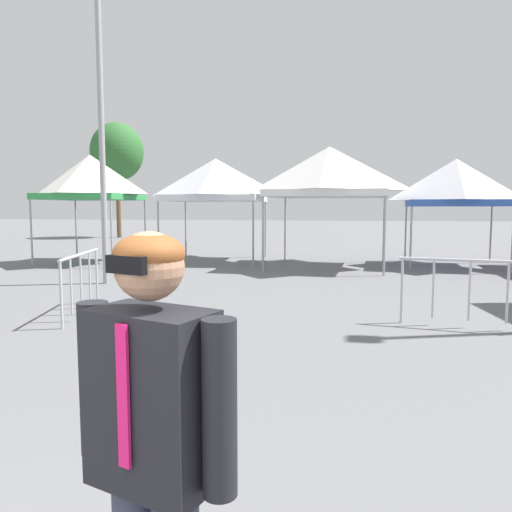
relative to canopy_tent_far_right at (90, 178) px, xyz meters
name	(u,v)px	position (x,y,z in m)	size (l,w,h in m)	color
canopy_tent_far_right	(90,178)	(0.00, 0.00, 0.00)	(2.85, 2.85, 3.60)	#9E9EA3
canopy_tent_far_left	(216,180)	(4.01, 1.13, -0.06)	(3.32, 3.32, 3.52)	#9E9EA3
canopy_tent_behind_center	(329,172)	(7.89, 0.12, 0.09)	(3.82, 3.82, 3.72)	#9E9EA3
canopy_tent_center	(456,183)	(11.78, 0.90, -0.23)	(3.07, 3.07, 3.36)	#9E9EA3
person_foreground	(153,451)	(7.66, -13.78, -1.82)	(0.62, 0.37, 1.78)	#33384C
light_pole_opposite_side	(100,85)	(2.62, -4.24, 1.88)	(0.36, 0.36, 8.34)	#9E9EA3
tree_behind_tents_left	(117,152)	(-5.29, 13.12, 2.38)	(3.21, 3.21, 7.02)	brown
crowd_barrier_near_person	(81,272)	(3.86, -7.58, -2.10)	(0.51, 2.06, 1.08)	#B7BABF
crowd_barrier_mid_lot	(470,280)	(10.24, -7.42, -2.10)	(2.08, 0.41, 1.08)	#B7BABF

